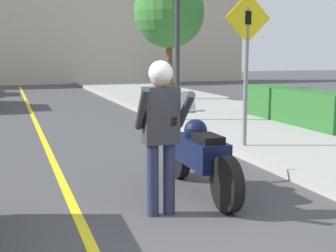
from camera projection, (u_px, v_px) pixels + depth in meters
road_center_line at (47, 148)px, 9.32m from camera, size 0.12×36.00×0.01m
building_backdrop at (26, 18)px, 27.58m from camera, size 28.00×1.20×7.84m
motorcycle at (200, 155)px, 6.29m from camera, size 0.62×2.32×1.32m
person_biker at (161, 121)px, 5.32m from camera, size 0.59×0.49×1.80m
crossing_sign at (247, 55)px, 8.55m from camera, size 0.91×0.08×2.80m
traffic_light at (178, 14)px, 11.78m from camera, size 0.26×0.30×3.89m
hedge_row at (297, 105)px, 11.79m from camera, size 0.90×3.98×0.83m
street_tree at (169, 13)px, 17.32m from camera, size 2.63×2.63×4.52m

